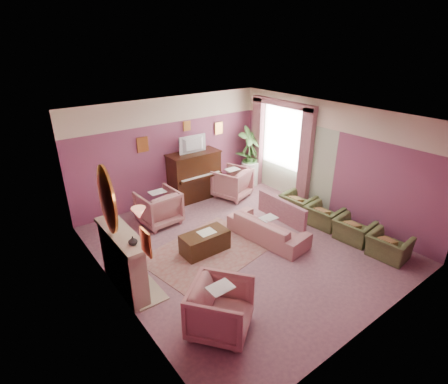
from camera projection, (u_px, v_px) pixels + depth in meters
floor at (242, 245)px, 7.66m from camera, size 5.50×6.00×0.01m
ceiling at (246, 118)px, 6.51m from camera, size 5.50×6.00×0.01m
wall_back at (171, 151)px, 9.26m from camera, size 5.50×0.02×2.80m
wall_front at (381, 254)px, 4.91m from camera, size 5.50×0.02×2.80m
wall_left at (112, 228)px, 5.57m from camera, size 0.02×6.00×2.80m
wall_right at (329, 160)px, 8.60m from camera, size 0.02×6.00×2.80m
picture_rail_band at (168, 110)px, 8.81m from camera, size 5.50×0.01×0.65m
stripe_panel at (289, 159)px, 9.67m from camera, size 0.01×3.00×2.15m
fireplace_surround at (123, 262)px, 6.15m from camera, size 0.30×1.40×1.10m
fireplace_inset at (129, 267)px, 6.27m from camera, size 0.18×0.72×0.68m
fire_ember at (133, 274)px, 6.37m from camera, size 0.06×0.54×0.10m
mantel_shelf at (121, 234)px, 5.94m from camera, size 0.40×1.55×0.07m
hearth at (137, 282)px, 6.49m from camera, size 0.55×1.50×0.02m
mirror_frame at (107, 200)px, 5.58m from camera, size 0.04×0.72×1.20m
mirror_glass at (109, 200)px, 5.59m from camera, size 0.01×0.60×1.06m
sconce_shade at (139, 213)px, 4.79m from camera, size 0.20×0.20×0.16m
piano at (194, 176)px, 9.61m from camera, size 1.40×0.60×1.30m
piano_keyshelf at (201, 178)px, 9.33m from camera, size 1.30×0.12×0.06m
piano_keys at (201, 176)px, 9.32m from camera, size 1.20×0.08×0.02m
piano_top at (193, 153)px, 9.34m from camera, size 1.45×0.65×0.04m
television at (194, 143)px, 9.19m from camera, size 0.80×0.12×0.48m
print_back_left at (143, 145)px, 8.66m from camera, size 0.30×0.03×0.38m
print_back_right at (219, 128)px, 9.93m from camera, size 0.26×0.03×0.34m
print_back_mid at (187, 126)px, 9.26m from camera, size 0.22×0.03×0.26m
print_left_wall at (146, 242)px, 4.59m from camera, size 0.03×0.28×0.36m
window_blind at (283, 135)px, 9.57m from camera, size 0.03×1.40×1.80m
curtain_left at (305, 158)px, 9.03m from camera, size 0.16×0.34×2.60m
curtain_right at (258, 142)px, 10.36m from camera, size 0.16×0.34×2.60m
pelmet at (283, 103)px, 9.17m from camera, size 0.16×2.20×0.16m
mantel_plant at (108, 213)px, 6.27m from camera, size 0.16×0.16×0.28m
mantel_vase at (133, 241)px, 5.53m from camera, size 0.16×0.16×0.16m
area_rug at (208, 252)px, 7.41m from camera, size 2.78×2.22×0.01m
coffee_table at (205, 242)px, 7.34m from camera, size 1.00×0.50×0.45m
table_paper at (207, 232)px, 7.28m from camera, size 0.35×0.28×0.01m
sofa at (268, 224)px, 7.74m from camera, size 0.62×1.87×0.76m
sofa_throw at (281, 210)px, 7.87m from camera, size 0.09×1.42×0.52m
floral_armchair_left at (158, 206)px, 8.38m from camera, size 0.89×0.89×0.92m
floral_armchair_right at (232, 181)px, 9.77m from camera, size 0.89×0.89×0.92m
floral_armchair_front at (221, 306)px, 5.28m from camera, size 0.89×0.89×0.92m
olive_chair_a at (389, 243)px, 7.11m from camera, size 0.55×0.78×0.68m
olive_chair_b at (354, 227)px, 7.70m from camera, size 0.55×0.78×0.68m
olive_chair_c at (324, 213)px, 8.30m from camera, size 0.55×0.78×0.68m
olive_chair_d at (298, 201)px, 8.89m from camera, size 0.55×0.78×0.68m
side_table at (250, 173)px, 10.66m from camera, size 0.52×0.52×0.70m
side_plant_big at (250, 157)px, 10.45m from camera, size 0.30×0.30×0.34m
side_plant_small at (255, 158)px, 10.45m from camera, size 0.16×0.16×0.28m
palm_pot at (249, 178)px, 10.75m from camera, size 0.34×0.34×0.34m
palm_plant at (249, 151)px, 10.38m from camera, size 0.76×0.76×1.44m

